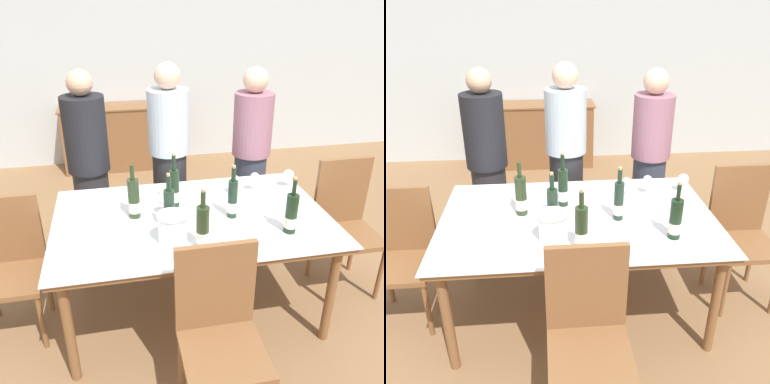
% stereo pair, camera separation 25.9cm
% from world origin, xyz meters
% --- Properties ---
extents(ground_plane, '(12.00, 12.00, 0.00)m').
position_xyz_m(ground_plane, '(0.00, 0.00, 0.00)').
color(ground_plane, olive).
extents(back_wall, '(8.00, 0.10, 2.80)m').
position_xyz_m(back_wall, '(0.00, 3.16, 1.40)').
color(back_wall, silver).
rests_on(back_wall, ground_plane).
extents(sideboard_cabinet, '(1.57, 0.46, 0.82)m').
position_xyz_m(sideboard_cabinet, '(-0.32, 2.87, 0.41)').
color(sideboard_cabinet, brown).
rests_on(sideboard_cabinet, ground_plane).
extents(dining_table, '(1.79, 1.13, 0.76)m').
position_xyz_m(dining_table, '(0.00, 0.00, 0.70)').
color(dining_table, brown).
rests_on(dining_table, ground_plane).
extents(ice_bucket, '(0.18, 0.18, 0.18)m').
position_xyz_m(ice_bucket, '(-0.17, -0.27, 0.86)').
color(ice_bucket, white).
rests_on(ice_bucket, dining_table).
extents(wine_bottle_0, '(0.07, 0.07, 0.38)m').
position_xyz_m(wine_bottle_0, '(-0.17, -0.13, 0.89)').
color(wine_bottle_0, '#1E3323').
rests_on(wine_bottle_0, dining_table).
extents(wine_bottle_1, '(0.08, 0.08, 0.37)m').
position_xyz_m(wine_bottle_1, '(0.55, -0.30, 0.88)').
color(wine_bottle_1, black).
rests_on(wine_bottle_1, dining_table).
extents(wine_bottle_2, '(0.08, 0.08, 0.38)m').
position_xyz_m(wine_bottle_2, '(-0.01, -0.37, 0.89)').
color(wine_bottle_2, '#28381E').
rests_on(wine_bottle_2, dining_table).
extents(wine_bottle_3, '(0.08, 0.08, 0.37)m').
position_xyz_m(wine_bottle_3, '(-0.37, 0.07, 0.89)').
color(wine_bottle_3, '#28381E').
rests_on(wine_bottle_3, dining_table).
extents(wine_bottle_4, '(0.06, 0.06, 0.36)m').
position_xyz_m(wine_bottle_4, '(0.26, -0.05, 0.89)').
color(wine_bottle_4, '#1E3323').
rests_on(wine_bottle_4, dining_table).
extents(wine_bottle_5, '(0.07, 0.07, 0.39)m').
position_xyz_m(wine_bottle_5, '(-0.09, 0.18, 0.89)').
color(wine_bottle_5, black).
rests_on(wine_bottle_5, dining_table).
extents(wine_glass_0, '(0.07, 0.07, 0.14)m').
position_xyz_m(wine_glass_0, '(0.53, 0.30, 0.86)').
color(wine_glass_0, white).
rests_on(wine_glass_0, dining_table).
extents(wine_glass_1, '(0.08, 0.08, 0.14)m').
position_xyz_m(wine_glass_1, '(-0.17, 0.08, 0.86)').
color(wine_glass_1, white).
rests_on(wine_glass_1, dining_table).
extents(wine_glass_2, '(0.08, 0.08, 0.14)m').
position_xyz_m(wine_glass_2, '(0.80, 0.32, 0.85)').
color(wine_glass_2, white).
rests_on(wine_glass_2, dining_table).
extents(wine_glass_3, '(0.07, 0.07, 0.14)m').
position_xyz_m(wine_glass_3, '(0.37, 0.27, 0.86)').
color(wine_glass_3, white).
rests_on(wine_glass_3, dining_table).
extents(chair_near_front, '(0.42, 0.42, 0.99)m').
position_xyz_m(chair_near_front, '(-0.02, -0.79, 0.56)').
color(chair_near_front, brown).
rests_on(chair_near_front, ground_plane).
extents(chair_left_end, '(0.42, 0.42, 0.93)m').
position_xyz_m(chair_left_end, '(-1.19, 0.09, 0.53)').
color(chair_left_end, brown).
rests_on(chair_left_end, ground_plane).
extents(chair_right_end, '(0.42, 0.42, 1.00)m').
position_xyz_m(chair_right_end, '(1.19, 0.09, 0.57)').
color(chair_right_end, brown).
rests_on(chair_right_end, ground_plane).
extents(person_host, '(0.33, 0.33, 1.60)m').
position_xyz_m(person_host, '(-0.67, 0.82, 0.80)').
color(person_host, '#2D2D33').
rests_on(person_host, ground_plane).
extents(person_guest_left, '(0.33, 0.33, 1.63)m').
position_xyz_m(person_guest_left, '(-0.03, 0.82, 0.82)').
color(person_guest_left, '#262628').
rests_on(person_guest_left, ground_plane).
extents(person_guest_right, '(0.33, 0.33, 1.57)m').
position_xyz_m(person_guest_right, '(0.70, 0.86, 0.78)').
color(person_guest_right, '#383F56').
rests_on(person_guest_right, ground_plane).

